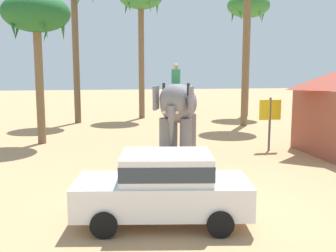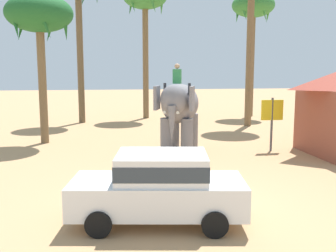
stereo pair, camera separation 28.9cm
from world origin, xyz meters
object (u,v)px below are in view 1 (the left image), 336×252
palm_tree_left_of_road (248,10)px  palm_tree_behind_elephant (36,17)px  elephant_with_mahout (178,108)px  palm_tree_leaning_seaward (141,1)px  signboard_yellow (270,113)px  car_sedan_foreground (164,185)px

palm_tree_left_of_road → palm_tree_behind_elephant: bearing=-146.7°
palm_tree_behind_elephant → palm_tree_left_of_road: size_ratio=0.77×
elephant_with_mahout → palm_tree_behind_elephant: size_ratio=0.56×
palm_tree_behind_elephant → palm_tree_leaning_seaward: size_ratio=0.74×
palm_tree_behind_elephant → signboard_yellow: 11.81m
palm_tree_left_of_road → signboard_yellow: bearing=-106.1°
palm_tree_behind_elephant → palm_tree_leaning_seaward: bearing=57.4°
palm_tree_left_of_road → palm_tree_leaning_seaward: palm_tree_leaning_seaward is taller
car_sedan_foreground → palm_tree_leaning_seaward: (1.50, 20.20, 7.54)m
elephant_with_mahout → palm_tree_left_of_road: palm_tree_left_of_road is taller
elephant_with_mahout → car_sedan_foreground: bearing=-103.3°
car_sedan_foreground → elephant_with_mahout: elephant_with_mahout is taller
palm_tree_left_of_road → signboard_yellow: 14.69m
elephant_with_mahout → signboard_yellow: size_ratio=1.67×
elephant_with_mahout → palm_tree_leaning_seaward: 13.97m
car_sedan_foreground → palm_tree_behind_elephant: 12.93m
car_sedan_foreground → elephant_with_mahout: (1.85, 7.83, 1.06)m
elephant_with_mahout → palm_tree_behind_elephant: (-6.24, 3.17, 4.12)m
signboard_yellow → palm_tree_leaning_seaward: bearing=109.5°
car_sedan_foreground → palm_tree_behind_elephant: bearing=111.8°
palm_tree_leaning_seaward → palm_tree_left_of_road: bearing=0.3°
car_sedan_foreground → palm_tree_left_of_road: bearing=64.5°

